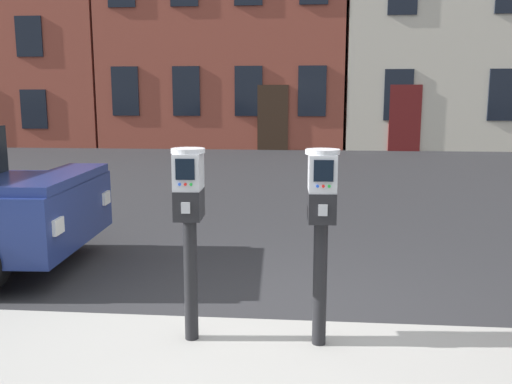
{
  "coord_description": "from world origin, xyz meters",
  "views": [
    {
      "loc": [
        0.39,
        -3.57,
        1.74
      ],
      "look_at": [
        0.08,
        -0.06,
        1.13
      ],
      "focal_mm": 38.54,
      "sensor_mm": 36.0,
      "label": 1
    }
  ],
  "objects": [
    {
      "name": "parking_meter_near_kerb",
      "position": [
        -0.35,
        -0.16,
        1.02
      ],
      "size": [
        0.22,
        0.26,
        1.28
      ],
      "rotation": [
        0.0,
        0.0,
        -1.53
      ],
      "color": "black",
      "rests_on": "sidewalk_slab"
    },
    {
      "name": "parking_meter_twin_adjacent",
      "position": [
        0.5,
        -0.16,
        1.02
      ],
      "size": [
        0.22,
        0.26,
        1.28
      ],
      "rotation": [
        0.0,
        0.0,
        -1.53
      ],
      "color": "black",
      "rests_on": "sidewalk_slab"
    },
    {
      "name": "townhouse_brownstone",
      "position": [
        -10.83,
        17.42,
        4.76
      ],
      "size": [
        8.33,
        6.15,
        9.51
      ],
      "color": "brown",
      "rests_on": "ground_plane"
    },
    {
      "name": "ground_plane",
      "position": [
        0.0,
        0.0,
        0.0
      ],
      "size": [
        160.0,
        160.0,
        0.0
      ],
      "primitive_type": "plane",
      "color": "#28282B"
    }
  ]
}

